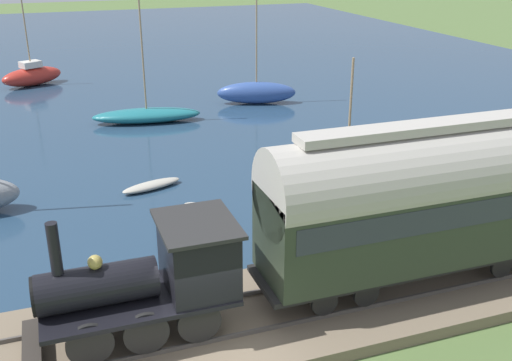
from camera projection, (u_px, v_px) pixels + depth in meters
name	position (u px, v px, depth m)	size (l,w,h in m)	color
harbor_water	(81.00, 59.00, 53.43)	(80.00, 80.00, 0.01)	navy
rail_embankment	(204.00, 329.00, 16.10)	(4.67, 56.00, 0.48)	#756651
steam_locomotive	(158.00, 273.00, 15.02)	(2.35, 5.42, 3.43)	black
passenger_coach	(427.00, 196.00, 17.09)	(2.52, 10.18, 4.83)	black
sailboat_teal	(147.00, 115.00, 34.79)	(2.66, 6.41, 8.75)	#1E707A
sailboat_green	(346.00, 183.00, 24.86)	(2.81, 5.29, 5.70)	#236B42
sailboat_red	(32.00, 75.00, 43.55)	(3.57, 4.78, 6.24)	#B72D23
sailboat_blue	(256.00, 92.00, 38.67)	(2.74, 5.25, 8.89)	#335199
rowboat_near_shore	(152.00, 185.00, 25.53)	(1.49, 2.78, 0.32)	#B7B2A3
rowboat_far_out	(207.00, 212.00, 22.97)	(2.46, 2.02, 0.40)	#B7B2A3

